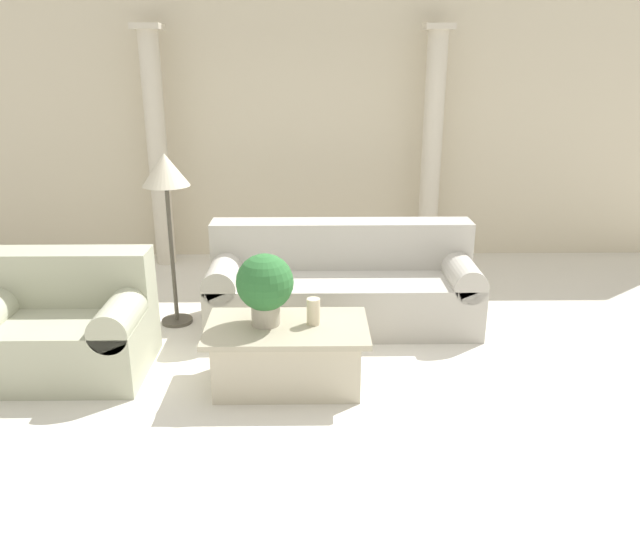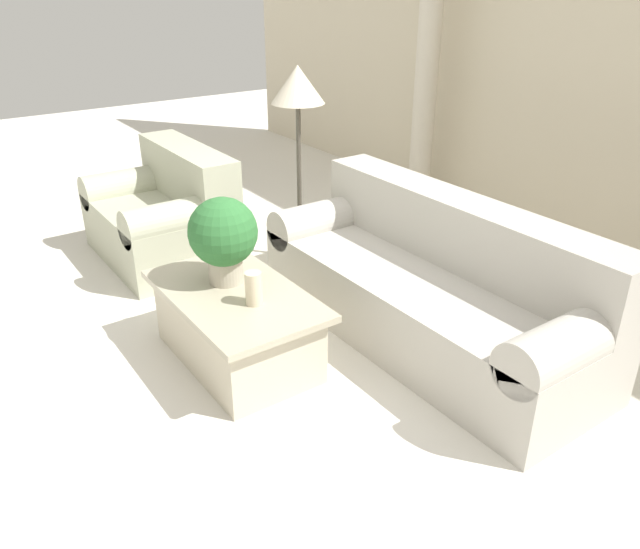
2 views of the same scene
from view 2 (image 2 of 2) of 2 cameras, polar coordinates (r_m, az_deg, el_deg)
The scene contains 9 objects.
ground_plane at distance 3.90m, azimuth -2.83°, elevation -6.43°, with size 16.00×16.00×0.00m, color silver.
wall_back at distance 5.39m, azimuth 24.81°, elevation 18.61°, with size 10.00×0.06×3.20m.
sofa_long at distance 3.90m, azimuth 10.15°, elevation -1.04°, with size 2.30×0.86×0.86m.
loveseat at distance 5.11m, azimuth -13.95°, elevation 5.41°, with size 1.23×0.86×0.86m.
coffee_table at distance 3.68m, azimuth -7.63°, elevation -4.64°, with size 1.14×0.67×0.45m.
potted_plant at distance 3.58m, azimuth -8.85°, elevation 3.57°, with size 0.40×0.40×0.51m.
pillar_candle at distance 3.39m, azimuth -6.09°, elevation -1.26°, with size 0.09×0.09×0.19m.
floor_lamp at distance 4.68m, azimuth -2.03°, elevation 15.91°, with size 0.39×0.39×1.49m.
column_left at distance 6.11m, azimuth 9.79°, elevation 18.35°, with size 0.30×0.30×2.56m.
Camera 2 is at (2.80, -1.73, 2.10)m, focal length 35.00 mm.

